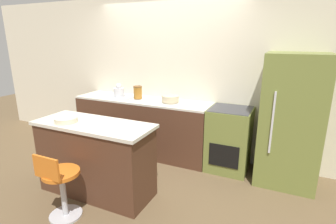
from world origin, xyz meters
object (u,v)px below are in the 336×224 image
object	(u,v)px
refrigerator	(291,121)
kettle	(119,91)
oven_range	(229,139)
stool_chair	(60,186)
mixing_bowl	(170,99)

from	to	relation	value
refrigerator	kettle	world-z (taller)	refrigerator
oven_range	stool_chair	distance (m)	2.37
stool_chair	kettle	xyz separation A→B (m)	(-0.55, 1.92, 0.64)
kettle	oven_range	bearing A→B (deg)	-0.06
refrigerator	kettle	distance (m)	2.74
stool_chair	mixing_bowl	bearing A→B (deg)	77.41
stool_chair	oven_range	bearing A→B (deg)	53.96
mixing_bowl	oven_range	bearing A→B (deg)	-0.11
refrigerator	kettle	bearing A→B (deg)	179.21
refrigerator	mixing_bowl	world-z (taller)	refrigerator
refrigerator	mixing_bowl	xyz separation A→B (m)	(-1.76, 0.04, 0.12)
stool_chair	kettle	world-z (taller)	kettle
refrigerator	mixing_bowl	bearing A→B (deg)	178.77
kettle	mixing_bowl	size ratio (longest dim) A/B	0.85
oven_range	stool_chair	bearing A→B (deg)	-126.04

